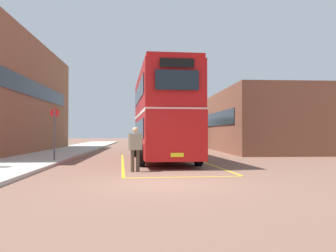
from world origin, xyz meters
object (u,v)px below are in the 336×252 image
double_decker_bus (162,114)px  pedestrian_boarding (135,146)px  bus_stop_sign (54,129)px  single_deck_bus (172,131)px

double_decker_bus → pedestrian_boarding: bearing=-103.7°
pedestrian_boarding → bus_stop_sign: bearing=132.6°
single_deck_bus → pedestrian_boarding: 25.06m
pedestrian_boarding → bus_stop_sign: 6.18m
double_decker_bus → bus_stop_sign: bearing=-170.5°
pedestrian_boarding → bus_stop_sign: size_ratio=0.67×
bus_stop_sign → single_deck_bus: bearing=69.6°
bus_stop_sign → pedestrian_boarding: bearing=-47.4°
double_decker_bus → pedestrian_boarding: (-1.33, -5.44, -1.51)m
single_deck_bus → bus_stop_sign: bearing=-110.4°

